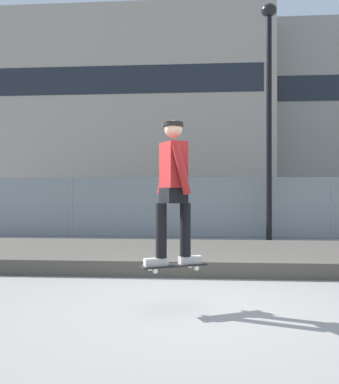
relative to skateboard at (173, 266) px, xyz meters
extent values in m
plane|color=gray|center=(0.24, -0.01, -0.51)|extent=(120.00, 120.00, 0.00)
cube|color=#4C473F|center=(0.24, 3.47, -0.38)|extent=(12.31, 3.31, 0.26)
cube|color=black|center=(0.00, 0.00, 0.00)|extent=(0.81, 0.53, 0.02)
cylinder|color=silver|center=(0.19, 0.19, -0.03)|extent=(0.06, 0.05, 0.05)
cylinder|color=silver|center=(0.27, 0.03, -0.03)|extent=(0.06, 0.05, 0.05)
cylinder|color=silver|center=(-0.27, -0.03, -0.03)|extent=(0.06, 0.05, 0.05)
cylinder|color=silver|center=(-0.19, -0.19, -0.03)|extent=(0.06, 0.05, 0.05)
cube|color=#99999E|center=(0.23, 0.11, -0.01)|extent=(0.11, 0.15, 0.01)
cube|color=#99999E|center=(-0.23, -0.11, -0.01)|extent=(0.11, 0.15, 0.01)
cube|color=#B2ADA8|center=(0.20, 0.10, 0.06)|extent=(0.30, 0.21, 0.09)
cube|color=#B2ADA8|center=(-0.20, -0.10, 0.06)|extent=(0.30, 0.21, 0.09)
cylinder|color=black|center=(0.14, 0.07, 0.42)|extent=(0.13, 0.13, 0.64)
cylinder|color=black|center=(-0.14, -0.07, 0.42)|extent=(0.13, 0.13, 0.64)
cube|color=black|center=(0.00, 0.00, 0.83)|extent=(0.36, 0.41, 0.18)
cube|color=maroon|center=(0.00, 0.00, 1.19)|extent=(0.36, 0.44, 0.54)
cylinder|color=maroon|center=(-0.11, 0.22, 1.13)|extent=(0.25, 0.18, 0.58)
cylinder|color=maroon|center=(0.11, -0.22, 1.13)|extent=(0.25, 0.18, 0.58)
sphere|color=tan|center=(0.00, 0.00, 1.62)|extent=(0.21, 0.21, 0.21)
cylinder|color=black|center=(0.00, 0.00, 1.68)|extent=(0.24, 0.24, 0.05)
cylinder|color=gray|center=(-3.76, 8.03, 0.41)|extent=(0.06, 0.06, 1.85)
cylinder|color=gray|center=(4.23, 8.03, 0.41)|extent=(0.06, 0.06, 1.85)
cylinder|color=gray|center=(0.24, 8.03, 1.30)|extent=(23.95, 0.04, 0.04)
cylinder|color=gray|center=(0.24, 8.03, 0.51)|extent=(23.95, 0.04, 0.04)
cylinder|color=gray|center=(0.24, 8.03, -0.45)|extent=(23.95, 0.04, 0.04)
cube|color=gray|center=(0.24, 8.03, 0.41)|extent=(23.95, 0.01, 1.85)
cylinder|color=black|center=(2.26, 7.40, 2.72)|extent=(0.16, 0.16, 6.47)
ellipsoid|color=black|center=(2.26, 7.40, 6.14)|extent=(0.44, 0.44, 0.36)
cube|color=navy|center=(-3.08, 11.65, 0.16)|extent=(4.48, 2.00, 0.70)
cube|color=#23282D|center=(-3.28, 11.66, 0.83)|extent=(2.27, 1.70, 0.64)
cylinder|color=black|center=(-1.68, 12.45, -0.19)|extent=(0.65, 0.27, 0.64)
cylinder|color=black|center=(-1.76, 10.74, -0.19)|extent=(0.65, 0.27, 0.64)
cylinder|color=black|center=(-4.41, 12.57, -0.19)|extent=(0.65, 0.27, 0.64)
cylinder|color=black|center=(-4.48, 10.86, -0.19)|extent=(0.65, 0.27, 0.64)
cube|color=#9E9384|center=(-7.23, 37.86, 8.68)|extent=(28.00, 11.48, 18.38)
cube|color=#1E232B|center=(-7.23, 32.10, 10.89)|extent=(25.76, 0.04, 2.50)
cube|color=gray|center=(14.61, 43.04, 8.80)|extent=(29.92, 11.88, 18.62)
camera|label=1|loc=(0.34, -5.02, 0.86)|focal=39.77mm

